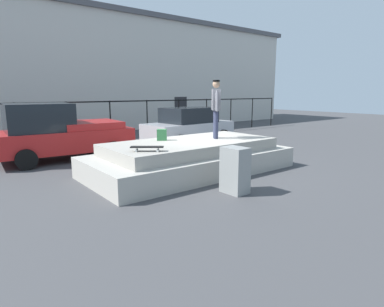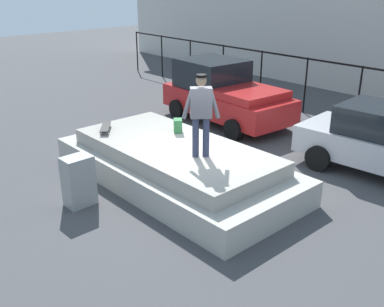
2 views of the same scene
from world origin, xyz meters
name	(u,v)px [view 1 (image 1 of 2)]	position (x,y,z in m)	size (l,w,h in m)	color
ground_plane	(202,167)	(0.00, 0.00, 0.00)	(60.00, 60.00, 0.00)	#424244
concrete_ledge	(191,158)	(-0.65, -0.27, 0.42)	(6.06, 2.87, 0.93)	#ADA89E
skateboarder	(216,105)	(0.27, -0.33, 1.95)	(0.56, 0.69, 1.76)	#2D334C
skateboard	(147,147)	(-2.53, -0.95, 1.03)	(0.75, 0.64, 0.12)	black
backpack	(162,135)	(-1.27, 0.34, 1.09)	(0.28, 0.20, 0.33)	#33723F
car_red_pickup_near	(59,132)	(-3.17, 3.90, 0.96)	(4.58, 2.43, 1.97)	#B21E1E
car_silver_sedan_mid	(189,126)	(2.42, 3.80, 0.85)	(4.28, 2.31, 1.66)	#B7B7BC
utility_box	(235,170)	(-1.10, -2.52, 0.54)	(0.44, 0.60, 1.08)	gray
fence_row	(110,114)	(0.00, 6.74, 1.33)	(24.06, 0.06, 1.93)	black
warehouse_building	(62,71)	(0.00, 13.59, 3.58)	(34.44, 6.87, 7.15)	beige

